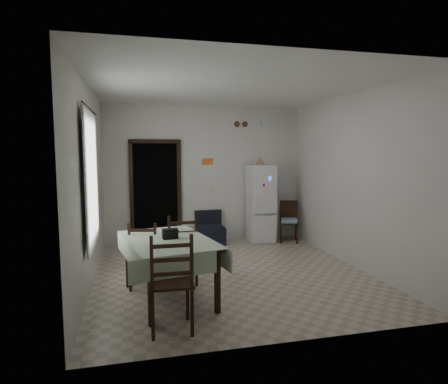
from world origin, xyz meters
TOP-DOWN VIEW (x-y plane):
  - ground at (0.00, 0.00)m, footprint 4.50×4.50m
  - ceiling at (0.00, 0.00)m, footprint 4.20×4.50m
  - wall_back at (0.00, 2.25)m, footprint 4.20×0.02m
  - wall_front at (0.00, -2.25)m, footprint 4.20×0.02m
  - wall_left at (-2.10, 0.00)m, footprint 0.02×4.50m
  - wall_right at (2.10, 0.00)m, footprint 0.02×4.50m
  - doorway at (-1.05, 2.45)m, footprint 1.06×0.52m
  - window_recess at (-2.15, -0.20)m, footprint 0.10×1.20m
  - curtain at (-2.04, -0.20)m, footprint 0.02×1.45m
  - curtain_rod at (-2.03, -0.20)m, footprint 0.02×1.60m
  - calendar at (0.05, 2.24)m, footprint 0.28×0.02m
  - calendar_image at (0.05, 2.23)m, footprint 0.24×0.01m
  - light_switch at (0.15, 2.24)m, footprint 0.08×0.02m
  - vent_left at (0.70, 2.23)m, footprint 0.12×0.03m
  - vent_right at (0.88, 2.23)m, footprint 0.12×0.03m
  - emergency_light at (1.35, 2.21)m, footprint 0.25×0.07m
  - fridge at (1.15, 1.93)m, footprint 0.55×0.55m
  - tan_cone at (1.14, 1.93)m, footprint 0.23×0.23m
  - navy_seat at (0.04, 1.93)m, footprint 0.60×0.58m
  - corner_chair at (1.72, 1.72)m, footprint 0.48×0.48m
  - dining_table at (-1.06, -0.83)m, footprint 1.30×1.71m
  - black_bag at (-1.03, -0.81)m, footprint 0.21×0.14m
  - dining_chair_far_left at (-1.35, -0.31)m, footprint 0.48×0.48m
  - dining_chair_far_right at (-0.83, -0.27)m, footprint 0.46×0.46m
  - dining_chair_near_head at (-1.11, -1.70)m, footprint 0.48×0.48m

SIDE VIEW (x-z plane):
  - ground at x=0.00m, z-range 0.00..0.00m
  - navy_seat at x=0.04m, z-range 0.00..0.69m
  - dining_table at x=-1.06m, z-range 0.00..0.80m
  - corner_chair at x=1.72m, z-range 0.00..0.88m
  - dining_chair_far_left at x=-1.35m, z-range 0.00..0.96m
  - dining_chair_far_right at x=-0.83m, z-range 0.00..1.04m
  - dining_chair_near_head at x=-1.11m, z-range 0.00..1.09m
  - fridge at x=1.15m, z-range 0.00..1.65m
  - black_bag at x=-1.03m, z-range 0.80..0.93m
  - doorway at x=-1.05m, z-range -0.05..2.17m
  - light_switch at x=0.15m, z-range 1.04..1.16m
  - wall_back at x=0.00m, z-range 0.00..2.90m
  - wall_front at x=0.00m, z-range 0.00..2.90m
  - wall_left at x=-2.10m, z-range 0.00..2.90m
  - wall_right at x=2.10m, z-range 0.00..2.90m
  - window_recess at x=-2.15m, z-range 0.75..2.35m
  - curtain at x=-2.04m, z-range 0.62..2.48m
  - calendar at x=0.05m, z-range 1.42..1.82m
  - calendar_image at x=0.05m, z-range 1.65..1.79m
  - tan_cone at x=1.14m, z-range 1.65..1.82m
  - curtain_rod at x=-2.03m, z-range 2.49..2.51m
  - vent_left at x=0.70m, z-range 2.46..2.58m
  - vent_right at x=0.88m, z-range 2.46..2.58m
  - emergency_light at x=1.35m, z-range 2.50..2.59m
  - ceiling at x=0.00m, z-range 2.89..2.91m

